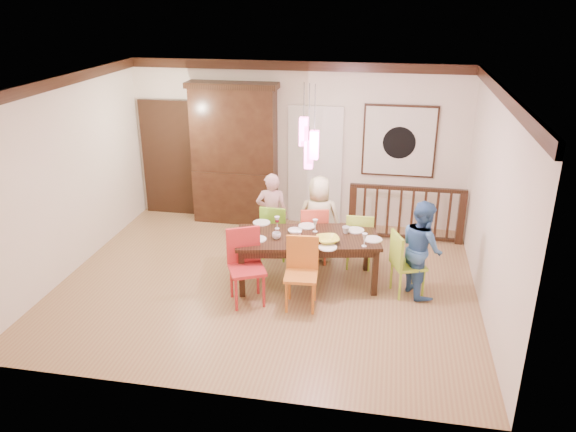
% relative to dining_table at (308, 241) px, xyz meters
% --- Properties ---
extents(floor, '(6.00, 6.00, 0.00)m').
position_rel_dining_table_xyz_m(floor, '(-0.58, -0.12, -0.66)').
color(floor, '#976C49').
rests_on(floor, ground).
extents(ceiling, '(6.00, 6.00, 0.00)m').
position_rel_dining_table_xyz_m(ceiling, '(-0.58, -0.12, 2.24)').
color(ceiling, white).
rests_on(ceiling, wall_back).
extents(wall_back, '(6.00, 0.00, 6.00)m').
position_rel_dining_table_xyz_m(wall_back, '(-0.58, 2.38, 0.79)').
color(wall_back, beige).
rests_on(wall_back, floor).
extents(wall_left, '(0.00, 5.00, 5.00)m').
position_rel_dining_table_xyz_m(wall_left, '(-3.58, -0.12, 0.79)').
color(wall_left, beige).
rests_on(wall_left, floor).
extents(wall_right, '(0.00, 5.00, 5.00)m').
position_rel_dining_table_xyz_m(wall_right, '(2.42, -0.12, 0.79)').
color(wall_right, beige).
rests_on(wall_right, floor).
extents(crown_molding, '(6.00, 5.00, 0.16)m').
position_rel_dining_table_xyz_m(crown_molding, '(-0.58, -0.12, 2.16)').
color(crown_molding, black).
rests_on(crown_molding, wall_back).
extents(panel_door, '(1.04, 0.07, 2.24)m').
position_rel_dining_table_xyz_m(panel_door, '(-2.98, 2.33, 0.39)').
color(panel_door, black).
rests_on(panel_door, wall_back).
extents(white_doorway, '(0.97, 0.05, 2.22)m').
position_rel_dining_table_xyz_m(white_doorway, '(-0.23, 2.34, 0.39)').
color(white_doorway, silver).
rests_on(white_doorway, wall_back).
extents(painting, '(1.25, 0.06, 1.25)m').
position_rel_dining_table_xyz_m(painting, '(1.22, 2.34, 0.94)').
color(painting, black).
rests_on(painting, wall_back).
extents(pendant_cluster, '(0.27, 0.21, 1.14)m').
position_rel_dining_table_xyz_m(pendant_cluster, '(0.00, -0.00, 1.44)').
color(pendant_cluster, '#E6459D').
rests_on(pendant_cluster, ceiling).
extents(dining_table, '(2.16, 1.30, 0.75)m').
position_rel_dining_table_xyz_m(dining_table, '(0.00, 0.00, 0.00)').
color(dining_table, black).
rests_on(dining_table, floor).
extents(chair_far_left, '(0.44, 0.44, 0.91)m').
position_rel_dining_table_xyz_m(chair_far_left, '(-0.62, 0.76, -0.14)').
color(chair_far_left, '#7DCE2D').
rests_on(chair_far_left, floor).
extents(chair_far_mid, '(0.51, 0.51, 0.94)m').
position_rel_dining_table_xyz_m(chair_far_mid, '(-0.02, 0.73, -0.12)').
color(chair_far_mid, '#DC4B30').
rests_on(chair_far_mid, floor).
extents(chair_far_right, '(0.42, 0.42, 0.91)m').
position_rel_dining_table_xyz_m(chair_far_right, '(0.71, 0.68, -0.14)').
color(chair_far_right, '#A2CB39').
rests_on(chair_far_right, floor).
extents(chair_near_left, '(0.62, 0.62, 1.03)m').
position_rel_dining_table_xyz_m(chair_near_left, '(-0.72, -0.70, -0.07)').
color(chair_near_left, red).
rests_on(chair_near_left, floor).
extents(chair_near_mid, '(0.47, 0.47, 0.96)m').
position_rel_dining_table_xyz_m(chair_near_mid, '(0.02, -0.69, -0.11)').
color(chair_near_mid, '#C96F24').
rests_on(chair_near_mid, floor).
extents(chair_end_right, '(0.54, 0.54, 0.93)m').
position_rel_dining_table_xyz_m(chair_end_right, '(1.43, -0.06, -0.13)').
color(chair_end_right, '#9ECB31').
rests_on(chair_end_right, floor).
extents(china_hutch, '(1.61, 0.46, 2.54)m').
position_rel_dining_table_xyz_m(china_hutch, '(-1.67, 2.17, 0.61)').
color(china_hutch, black).
rests_on(china_hutch, floor).
extents(balustrade, '(1.94, 0.12, 0.96)m').
position_rel_dining_table_xyz_m(balustrade, '(1.42, 1.83, -0.16)').
color(balustrade, black).
rests_on(balustrade, floor).
extents(person_far_left, '(0.54, 0.39, 1.37)m').
position_rel_dining_table_xyz_m(person_far_left, '(-0.71, 0.87, 0.02)').
color(person_far_left, beige).
rests_on(person_far_left, floor).
extents(person_far_mid, '(0.70, 0.48, 1.38)m').
position_rel_dining_table_xyz_m(person_far_mid, '(0.06, 0.81, 0.03)').
color(person_far_mid, beige).
rests_on(person_far_mid, floor).
extents(person_end_right, '(0.75, 0.83, 1.38)m').
position_rel_dining_table_xyz_m(person_end_right, '(1.60, 0.01, 0.03)').
color(person_end_right, '#3D6BAC').
rests_on(person_end_right, floor).
extents(serving_bowl, '(0.40, 0.40, 0.08)m').
position_rel_dining_table_xyz_m(serving_bowl, '(0.31, -0.17, 0.13)').
color(serving_bowl, yellow).
rests_on(serving_bowl, dining_table).
extents(small_bowl, '(0.26, 0.26, 0.06)m').
position_rel_dining_table_xyz_m(small_bowl, '(-0.19, 0.04, 0.12)').
color(small_bowl, white).
rests_on(small_bowl, dining_table).
extents(cup_left, '(0.15, 0.15, 0.10)m').
position_rel_dining_table_xyz_m(cup_left, '(-0.42, -0.18, 0.14)').
color(cup_left, silver).
rests_on(cup_left, dining_table).
extents(cup_right, '(0.14, 0.14, 0.10)m').
position_rel_dining_table_xyz_m(cup_right, '(0.53, 0.19, 0.14)').
color(cup_right, silver).
rests_on(cup_right, dining_table).
extents(plate_far_left, '(0.26, 0.26, 0.01)m').
position_rel_dining_table_xyz_m(plate_far_left, '(-0.75, 0.34, 0.10)').
color(plate_far_left, white).
rests_on(plate_far_left, dining_table).
extents(plate_far_mid, '(0.26, 0.26, 0.01)m').
position_rel_dining_table_xyz_m(plate_far_mid, '(-0.06, 0.34, 0.10)').
color(plate_far_mid, white).
rests_on(plate_far_mid, dining_table).
extents(plate_far_right, '(0.26, 0.26, 0.01)m').
position_rel_dining_table_xyz_m(plate_far_right, '(0.66, 0.31, 0.10)').
color(plate_far_right, white).
rests_on(plate_far_right, dining_table).
extents(plate_near_left, '(0.26, 0.26, 0.01)m').
position_rel_dining_table_xyz_m(plate_near_left, '(-0.68, -0.26, 0.10)').
color(plate_near_left, white).
rests_on(plate_near_left, dining_table).
extents(plate_near_mid, '(0.26, 0.26, 0.01)m').
position_rel_dining_table_xyz_m(plate_near_mid, '(0.33, -0.35, 0.10)').
color(plate_near_mid, white).
rests_on(plate_near_mid, dining_table).
extents(plate_end_right, '(0.26, 0.26, 0.01)m').
position_rel_dining_table_xyz_m(plate_end_right, '(0.92, 0.03, 0.10)').
color(plate_end_right, white).
rests_on(plate_end_right, dining_table).
extents(wine_glass_a, '(0.08, 0.08, 0.19)m').
position_rel_dining_table_xyz_m(wine_glass_a, '(-0.48, 0.18, 0.18)').
color(wine_glass_a, '#590C19').
rests_on(wine_glass_a, dining_table).
extents(wine_glass_b, '(0.08, 0.08, 0.19)m').
position_rel_dining_table_xyz_m(wine_glass_b, '(0.08, 0.17, 0.18)').
color(wine_glass_b, silver).
rests_on(wine_glass_b, dining_table).
extents(wine_glass_c, '(0.08, 0.08, 0.19)m').
position_rel_dining_table_xyz_m(wine_glass_c, '(-0.08, -0.30, 0.18)').
color(wine_glass_c, '#590C19').
rests_on(wine_glass_c, dining_table).
extents(wine_glass_d, '(0.08, 0.08, 0.19)m').
position_rel_dining_table_xyz_m(wine_glass_d, '(0.81, -0.20, 0.18)').
color(wine_glass_d, silver).
rests_on(wine_glass_d, dining_table).
extents(napkin, '(0.18, 0.14, 0.01)m').
position_rel_dining_table_xyz_m(napkin, '(-0.02, -0.34, 0.10)').
color(napkin, '#D83359').
rests_on(napkin, dining_table).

